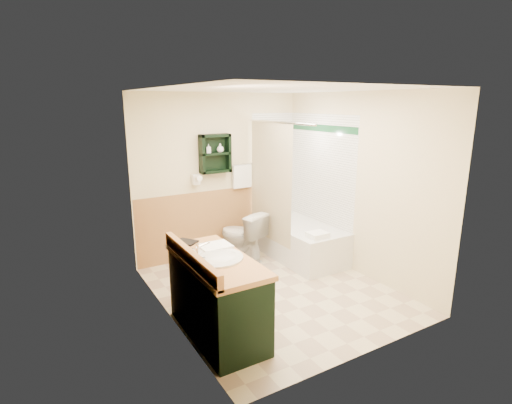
% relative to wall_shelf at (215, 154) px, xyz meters
% --- Properties ---
extents(floor, '(3.00, 3.00, 0.00)m').
position_rel_wall_shelf_xyz_m(floor, '(0.10, -1.41, -1.55)').
color(floor, beige).
rests_on(floor, ground).
extents(back_wall, '(2.60, 0.04, 2.40)m').
position_rel_wall_shelf_xyz_m(back_wall, '(0.10, 0.11, -0.35)').
color(back_wall, '#FFF5C7').
rests_on(back_wall, ground).
extents(left_wall, '(0.04, 3.00, 2.40)m').
position_rel_wall_shelf_xyz_m(left_wall, '(-1.22, -1.41, -0.35)').
color(left_wall, '#FFF5C7').
rests_on(left_wall, ground).
extents(right_wall, '(0.04, 3.00, 2.40)m').
position_rel_wall_shelf_xyz_m(right_wall, '(1.42, -1.41, -0.35)').
color(right_wall, '#FFF5C7').
rests_on(right_wall, ground).
extents(ceiling, '(2.60, 3.00, 0.04)m').
position_rel_wall_shelf_xyz_m(ceiling, '(0.10, -1.41, 0.87)').
color(ceiling, white).
rests_on(ceiling, back_wall).
extents(wainscot_left, '(2.98, 2.98, 1.00)m').
position_rel_wall_shelf_xyz_m(wainscot_left, '(-1.19, -1.41, -1.05)').
color(wainscot_left, tan).
rests_on(wainscot_left, left_wall).
extents(wainscot_back, '(2.58, 2.58, 1.00)m').
position_rel_wall_shelf_xyz_m(wainscot_back, '(0.10, 0.08, -1.05)').
color(wainscot_back, tan).
rests_on(wainscot_back, back_wall).
extents(mirror_frame, '(1.30, 1.30, 1.00)m').
position_rel_wall_shelf_xyz_m(mirror_frame, '(-1.17, -1.96, -0.05)').
color(mirror_frame, brown).
rests_on(mirror_frame, left_wall).
extents(mirror_glass, '(1.20, 1.20, 0.90)m').
position_rel_wall_shelf_xyz_m(mirror_glass, '(-1.17, -1.96, -0.05)').
color(mirror_glass, white).
rests_on(mirror_glass, left_wall).
extents(tile_right, '(1.50, 1.50, 2.10)m').
position_rel_wall_shelf_xyz_m(tile_right, '(1.38, -0.66, -0.50)').
color(tile_right, white).
rests_on(tile_right, right_wall).
extents(tile_back, '(0.95, 0.95, 2.10)m').
position_rel_wall_shelf_xyz_m(tile_back, '(1.13, 0.07, -0.50)').
color(tile_back, white).
rests_on(tile_back, back_wall).
extents(tile_accent, '(1.50, 1.50, 0.10)m').
position_rel_wall_shelf_xyz_m(tile_accent, '(1.37, -0.66, 0.35)').
color(tile_accent, '#144625').
rests_on(tile_accent, right_wall).
extents(wall_shelf, '(0.45, 0.15, 0.55)m').
position_rel_wall_shelf_xyz_m(wall_shelf, '(0.00, 0.00, 0.00)').
color(wall_shelf, black).
rests_on(wall_shelf, back_wall).
extents(hair_dryer, '(0.10, 0.24, 0.18)m').
position_rel_wall_shelf_xyz_m(hair_dryer, '(-0.30, 0.02, -0.35)').
color(hair_dryer, white).
rests_on(hair_dryer, back_wall).
extents(towel_bar, '(0.40, 0.06, 0.40)m').
position_rel_wall_shelf_xyz_m(towel_bar, '(0.45, 0.04, -0.20)').
color(towel_bar, white).
rests_on(towel_bar, back_wall).
extents(curtain_rod, '(0.03, 1.60, 0.03)m').
position_rel_wall_shelf_xyz_m(curtain_rod, '(0.63, -0.66, 0.45)').
color(curtain_rod, silver).
rests_on(curtain_rod, back_wall).
extents(shower_curtain, '(1.05, 1.05, 1.70)m').
position_rel_wall_shelf_xyz_m(shower_curtain, '(0.63, -0.48, -0.40)').
color(shower_curtain, beige).
rests_on(shower_curtain, curtain_rod).
extents(vanity, '(0.59, 1.27, 0.81)m').
position_rel_wall_shelf_xyz_m(vanity, '(-0.89, -1.91, -1.15)').
color(vanity, black).
rests_on(vanity, ground).
extents(bathtub, '(0.76, 1.50, 0.51)m').
position_rel_wall_shelf_xyz_m(bathtub, '(1.03, -0.66, -1.30)').
color(bathtub, silver).
rests_on(bathtub, ground).
extents(toilet, '(0.63, 0.83, 0.72)m').
position_rel_wall_shelf_xyz_m(toilet, '(0.25, -0.31, -1.19)').
color(toilet, silver).
rests_on(toilet, ground).
extents(counter_towel, '(0.31, 0.24, 0.04)m').
position_rel_wall_shelf_xyz_m(counter_towel, '(-0.80, -1.67, -0.72)').
color(counter_towel, white).
rests_on(counter_towel, vanity).
extents(vanity_book, '(0.15, 0.11, 0.22)m').
position_rel_wall_shelf_xyz_m(vanity_book, '(-1.06, -1.40, -0.63)').
color(vanity_book, black).
rests_on(vanity_book, vanity).
extents(tub_towel, '(0.26, 0.22, 0.07)m').
position_rel_wall_shelf_xyz_m(tub_towel, '(0.89, -1.25, -1.01)').
color(tub_towel, white).
rests_on(tub_towel, bathtub).
extents(soap_bottle_a, '(0.09, 0.14, 0.06)m').
position_rel_wall_shelf_xyz_m(soap_bottle_a, '(-0.10, -0.01, 0.04)').
color(soap_bottle_a, silver).
rests_on(soap_bottle_a, wall_shelf).
extents(soap_bottle_b, '(0.11, 0.13, 0.10)m').
position_rel_wall_shelf_xyz_m(soap_bottle_b, '(0.08, -0.01, 0.06)').
color(soap_bottle_b, silver).
rests_on(soap_bottle_b, wall_shelf).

